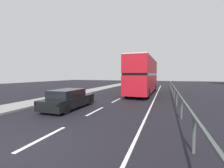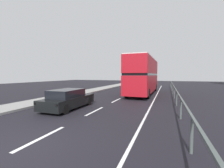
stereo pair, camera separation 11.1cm
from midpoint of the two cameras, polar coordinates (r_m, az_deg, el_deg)
ground_plane at (r=6.20m, az=-29.32°, el=-20.00°), size 74.56×120.00×0.10m
lane_paint_markings at (r=12.55m, az=8.24°, el=-7.50°), size 3.44×46.00×0.01m
bridge_side_railing at (r=12.80m, az=23.11°, el=-3.30°), size 0.10×42.00×1.15m
double_decker_bus_red at (r=19.60m, az=11.78°, el=3.30°), size 2.69×11.03×4.41m
hatchback_car_near at (r=11.29m, az=-15.69°, el=-5.45°), size 1.85×4.44×1.36m
sedan_car_ahead at (r=28.23m, az=7.38°, el=-0.08°), size 1.83×4.28×1.41m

